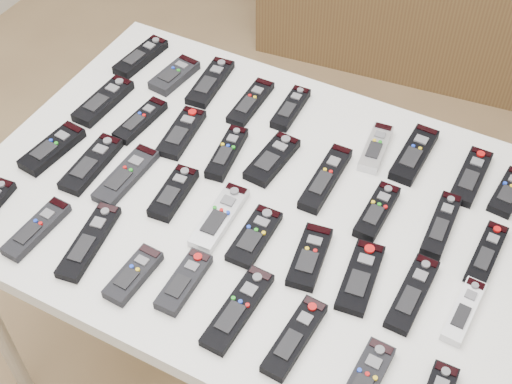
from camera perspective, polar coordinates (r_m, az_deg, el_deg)
The scene contains 36 objects.
table at distance 1.64m, azimuth 0.00°, elevation -1.83°, with size 1.25×0.88×0.78m.
remote_0 at distance 1.98m, azimuth -9.20°, elevation 10.62°, with size 0.05×0.17×0.02m, color black.
remote_1 at distance 1.90m, azimuth -6.54°, elevation 9.27°, with size 0.06×0.14×0.02m, color black.
remote_2 at distance 1.87m, azimuth -3.67°, elevation 8.75°, with size 0.06×0.19×0.02m, color black.
remote_3 at distance 1.81m, azimuth -0.43°, elevation 7.19°, with size 0.05×0.18×0.02m, color black.
remote_4 at distance 1.79m, azimuth 2.79°, elevation 6.71°, with size 0.05×0.16×0.02m, color black.
remote_5 at distance 1.71m, azimuth 9.55°, elevation 3.49°, with size 0.05×0.15×0.02m, color #B7B7BC.
remote_6 at distance 1.71m, azimuth 12.54°, elevation 2.96°, with size 0.06×0.19×0.02m, color black.
remote_7 at distance 1.70m, azimuth 16.82°, elevation 1.20°, with size 0.05×0.18×0.02m, color black.
remote_8 at distance 1.69m, azimuth 19.58°, elevation -0.01°, with size 0.05×0.14×0.02m, color black.
remote_9 at distance 1.85m, azimuth -12.12°, elevation 7.14°, with size 0.06×0.18×0.02m, color black.
remote_10 at distance 1.78m, azimuth -9.23°, elevation 5.67°, with size 0.05×0.16×0.02m, color black.
remote_11 at distance 1.74m, azimuth -5.97°, elevation 4.74°, with size 0.06×0.17×0.02m, color black.
remote_12 at distance 1.68m, azimuth -2.35°, elevation 3.15°, with size 0.05×0.17×0.02m, color black.
remote_13 at distance 1.66m, azimuth 1.30°, elevation 2.65°, with size 0.06×0.16×0.02m, color black.
remote_14 at distance 1.62m, azimuth 5.59°, elevation 1.10°, with size 0.05×0.21×0.02m, color black.
remote_15 at distance 1.57m, azimuth 9.65°, elevation -1.55°, with size 0.05×0.16×0.02m, color black.
remote_16 at distance 1.58m, azimuth 14.61°, elevation -2.55°, with size 0.05×0.18×0.02m, color black.
remote_17 at distance 1.56m, azimuth 17.95°, elevation -4.74°, with size 0.04×0.17×0.02m, color black.
remote_18 at distance 1.75m, azimuth -15.99°, elevation 3.37°, with size 0.06×0.17×0.02m, color black.
remote_19 at distance 1.69m, azimuth -13.04°, elevation 2.20°, with size 0.06×0.19×0.02m, color black.
remote_20 at distance 1.65m, azimuth -10.35°, elevation 1.32°, with size 0.06×0.19×0.02m, color black.
remote_21 at distance 1.60m, azimuth -6.62°, elevation -0.07°, with size 0.05×0.15×0.02m, color black.
remote_22 at distance 1.54m, azimuth -2.93°, elevation -2.01°, with size 0.05×0.19×0.02m, color #B7B7BC.
remote_23 at distance 1.51m, azimuth -0.13°, elevation -3.56°, with size 0.06×0.16×0.02m, color black.
remote_24 at distance 1.48m, azimuth 4.32°, elevation -5.18°, with size 0.06×0.16×0.02m, color black.
remote_25 at distance 1.46m, azimuth 8.35°, elevation -6.75°, with size 0.06×0.17×0.02m, color black.
remote_26 at distance 1.46m, azimuth 12.39°, elevation -7.94°, with size 0.05×0.19×0.02m, color black.
remote_27 at distance 1.46m, azimuth 16.28°, elevation -9.13°, with size 0.04×0.16×0.02m, color silver.
remote_29 at distance 1.59m, azimuth -17.14°, elevation -2.84°, with size 0.05×0.17×0.02m, color black.
remote_30 at distance 1.54m, azimuth -13.21°, elevation -3.86°, with size 0.05×0.20×0.02m, color black.
remote_31 at distance 1.47m, azimuth -9.78°, elevation -6.54°, with size 0.05×0.14×0.02m, color black.
remote_32 at distance 1.44m, azimuth -5.79°, elevation -7.15°, with size 0.05×0.15×0.02m, color black.
remote_33 at distance 1.40m, azimuth -1.46°, elevation -9.35°, with size 0.05×0.20×0.02m, color black.
remote_34 at distance 1.37m, azimuth 3.11°, elevation -11.55°, with size 0.05×0.18×0.02m, color black.
remote_35 at distance 1.34m, azimuth 8.67°, elevation -14.76°, with size 0.05×0.17×0.02m, color black.
Camera 1 is at (0.46, -0.84, 1.97)m, focal length 50.00 mm.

